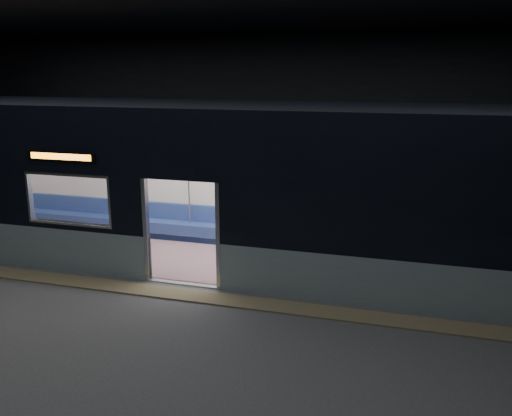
% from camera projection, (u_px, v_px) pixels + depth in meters
% --- Properties ---
extents(station_floor, '(24.00, 14.00, 0.01)m').
position_uv_depth(station_floor, '(159.00, 307.00, 9.47)').
color(station_floor, '#47494C').
rests_on(station_floor, ground).
extents(station_envelope, '(24.00, 14.00, 5.00)m').
position_uv_depth(station_envelope, '(149.00, 93.00, 8.56)').
color(station_envelope, black).
rests_on(station_envelope, station_floor).
extents(tactile_strip, '(22.80, 0.50, 0.03)m').
position_uv_depth(tactile_strip, '(173.00, 293.00, 9.98)').
color(tactile_strip, '#8C7F59').
rests_on(tactile_strip, station_floor).
extents(metro_car, '(18.00, 3.04, 3.35)m').
position_uv_depth(metro_car, '(209.00, 176.00, 11.38)').
color(metro_car, '#92A6AE').
rests_on(metro_car, station_floor).
extents(passenger, '(0.37, 0.64, 1.31)m').
position_uv_depth(passenger, '(305.00, 220.00, 12.07)').
color(passenger, black).
rests_on(passenger, metro_car).
extents(handbag, '(0.33, 0.30, 0.13)m').
position_uv_depth(handbag, '(302.00, 227.00, 11.91)').
color(handbag, black).
rests_on(handbag, passenger).
extents(transit_map, '(0.89, 0.03, 0.58)m').
position_uv_depth(transit_map, '(315.00, 188.00, 12.15)').
color(transit_map, white).
rests_on(transit_map, metro_car).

